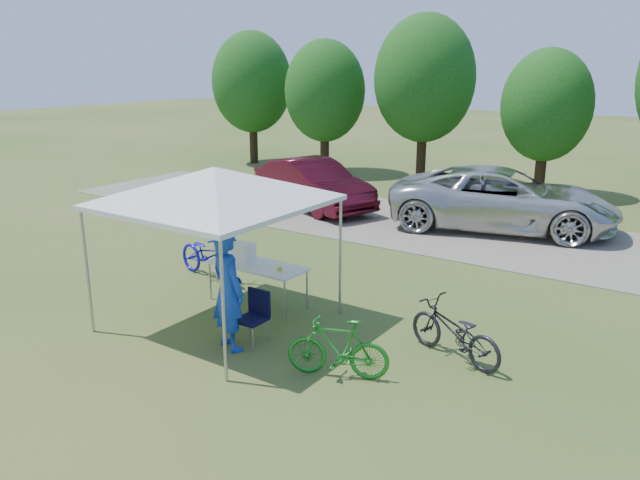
% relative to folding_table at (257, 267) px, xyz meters
% --- Properties ---
extents(ground, '(100.00, 100.00, 0.00)m').
position_rel_folding_table_xyz_m(ground, '(0.02, -1.04, -0.73)').
color(ground, '#2D5119').
rests_on(ground, ground).
extents(gravel_strip, '(24.00, 5.00, 0.02)m').
position_rel_folding_table_xyz_m(gravel_strip, '(0.02, 6.96, -0.72)').
color(gravel_strip, gray).
rests_on(gravel_strip, ground).
extents(canopy, '(4.53, 4.53, 3.00)m').
position_rel_folding_table_xyz_m(canopy, '(0.02, -1.04, 1.92)').
color(canopy, '#A5A5AA').
rests_on(canopy, ground).
extents(treeline, '(24.89, 4.28, 6.30)m').
position_rel_folding_table_xyz_m(treeline, '(-0.27, 13.01, 2.80)').
color(treeline, '#382314').
rests_on(treeline, ground).
extents(folding_table, '(1.88, 0.78, 0.77)m').
position_rel_folding_table_xyz_m(folding_table, '(0.00, 0.00, 0.00)').
color(folding_table, white).
rests_on(folding_table, ground).
extents(folding_chair, '(0.44, 0.46, 0.86)m').
position_rel_folding_table_xyz_m(folding_chair, '(1.02, -1.29, -0.22)').
color(folding_chair, black).
rests_on(folding_chair, ground).
extents(cooler, '(0.48, 0.33, 0.35)m').
position_rel_folding_table_xyz_m(cooler, '(-0.38, -0.00, 0.22)').
color(cooler, white).
rests_on(cooler, folding_table).
extents(ice_cream_cup, '(0.09, 0.09, 0.07)m').
position_rel_folding_table_xyz_m(ice_cream_cup, '(0.56, -0.05, 0.08)').
color(ice_cream_cup, yellow).
rests_on(ice_cream_cup, folding_table).
extents(cyclist, '(0.81, 0.66, 1.93)m').
position_rel_folding_table_xyz_m(cyclist, '(0.83, -1.69, 0.24)').
color(cyclist, '#153FB2').
rests_on(cyclist, ground).
extents(bike_blue, '(1.93, 0.98, 0.97)m').
position_rel_folding_table_xyz_m(bike_blue, '(-1.78, 0.53, -0.25)').
color(bike_blue, '#1313AD').
rests_on(bike_blue, ground).
extents(bike_green, '(1.53, 0.94, 0.89)m').
position_rel_folding_table_xyz_m(bike_green, '(2.75, -1.53, -0.28)').
color(bike_green, '#1B7C22').
rests_on(bike_green, ground).
extents(bike_dark, '(1.80, 1.07, 0.89)m').
position_rel_folding_table_xyz_m(bike_dark, '(3.91, -0.07, -0.28)').
color(bike_dark, black).
rests_on(bike_dark, ground).
extents(minivan, '(6.40, 4.12, 1.64)m').
position_rel_folding_table_xyz_m(minivan, '(1.98, 7.83, 0.11)').
color(minivan, silver).
rests_on(minivan, gravel_strip).
extents(sedan, '(4.80, 3.04, 1.49)m').
position_rel_folding_table_xyz_m(sedan, '(-3.64, 7.02, 0.04)').
color(sedan, '#420B16').
rests_on(sedan, gravel_strip).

